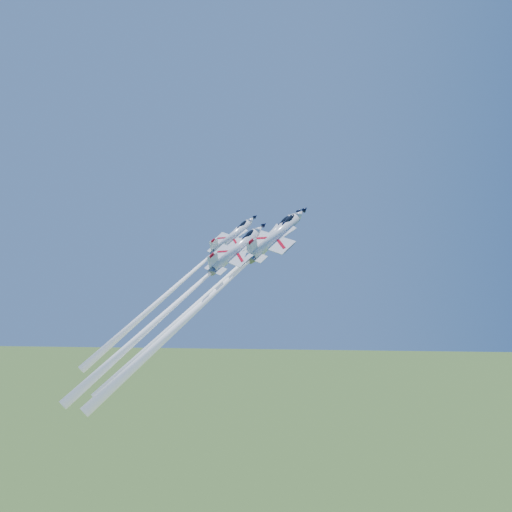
{
  "coord_description": "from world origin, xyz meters",
  "views": [
    {
      "loc": [
        6.24,
        -119.08,
        96.74
      ],
      "look_at": [
        0.0,
        0.0,
        89.05
      ],
      "focal_mm": 40.0,
      "sensor_mm": 36.0,
      "label": 1
    }
  ],
  "objects_px": {
    "jet_left": "(181,282)",
    "jet_right": "(213,294)",
    "jet_slot": "(179,301)",
    "jet_lead": "(213,290)"
  },
  "relations": [
    {
      "from": "jet_right",
      "to": "jet_slot",
      "type": "height_order",
      "value": "jet_right"
    },
    {
      "from": "jet_left",
      "to": "jet_right",
      "type": "distance_m",
      "value": 13.84
    },
    {
      "from": "jet_slot",
      "to": "jet_lead",
      "type": "bearing_deg",
      "value": 108.92
    },
    {
      "from": "jet_left",
      "to": "jet_right",
      "type": "bearing_deg",
      "value": -7.1
    },
    {
      "from": "jet_left",
      "to": "jet_right",
      "type": "height_order",
      "value": "jet_right"
    },
    {
      "from": "jet_lead",
      "to": "jet_right",
      "type": "xyz_separation_m",
      "value": [
        1.0,
        -8.13,
        0.23
      ]
    },
    {
      "from": "jet_lead",
      "to": "jet_slot",
      "type": "height_order",
      "value": "jet_lead"
    },
    {
      "from": "jet_slot",
      "to": "jet_left",
      "type": "bearing_deg",
      "value": 145.28
    },
    {
      "from": "jet_lead",
      "to": "jet_slot",
      "type": "distance_m",
      "value": 11.37
    },
    {
      "from": "jet_left",
      "to": "jet_slot",
      "type": "bearing_deg",
      "value": -34.72
    }
  ]
}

